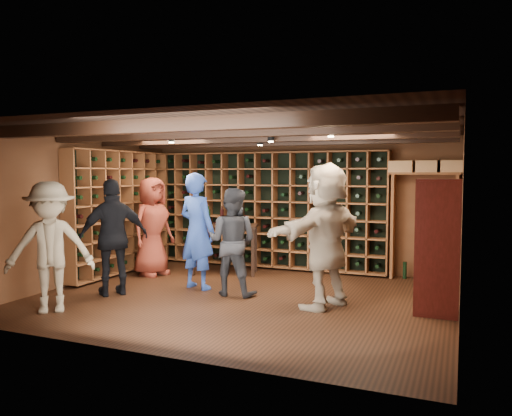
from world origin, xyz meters
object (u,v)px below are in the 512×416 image
at_px(man_blue_shirt, 197,231).
at_px(man_grey_suit, 232,242).
at_px(tasting_table, 224,231).
at_px(guest_khaki, 50,247).
at_px(guest_beige, 326,235).
at_px(guest_red_floral, 152,226).
at_px(guest_woman_black, 114,237).
at_px(display_cabinet, 437,250).

height_order(man_blue_shirt, man_grey_suit, man_blue_shirt).
bearing_deg(man_grey_suit, tasting_table, -61.77).
height_order(guest_khaki, guest_beige, guest_beige).
distance_m(man_grey_suit, guest_red_floral, 2.12).
xyz_separation_m(man_grey_suit, tasting_table, (-0.82, 1.40, -0.02)).
distance_m(man_blue_shirt, guest_woman_black, 1.29).
bearing_deg(guest_khaki, tasting_table, 33.47).
xyz_separation_m(man_blue_shirt, tasting_table, (-0.12, 1.23, -0.13)).
distance_m(display_cabinet, guest_khaki, 5.12).
distance_m(man_blue_shirt, guest_khaki, 2.26).
bearing_deg(guest_red_floral, guest_woman_black, -155.93).
relative_size(guest_beige, tasting_table, 1.51).
height_order(man_grey_suit, guest_beige, guest_beige).
distance_m(display_cabinet, guest_beige, 1.47).
height_order(guest_khaki, tasting_table, guest_khaki).
relative_size(display_cabinet, guest_khaki, 1.00).
relative_size(man_blue_shirt, guest_woman_black, 1.05).
bearing_deg(man_blue_shirt, guest_woman_black, 56.09).
bearing_deg(display_cabinet, guest_beige, -171.07).
distance_m(display_cabinet, man_grey_suit, 2.93).
height_order(guest_beige, tasting_table, guest_beige).
bearing_deg(guest_beige, man_blue_shirt, -75.31).
height_order(man_grey_suit, guest_red_floral, guest_red_floral).
relative_size(guest_red_floral, tasting_table, 1.34).
distance_m(guest_khaki, tasting_table, 3.34).
distance_m(display_cabinet, man_blue_shirt, 3.63).
bearing_deg(tasting_table, man_blue_shirt, -101.85).
relative_size(guest_red_floral, guest_beige, 0.89).
distance_m(man_blue_shirt, guest_beige, 2.21).
bearing_deg(guest_woman_black, guest_khaki, 29.12).
relative_size(guest_red_floral, guest_khaki, 1.02).
bearing_deg(display_cabinet, guest_khaki, -158.64).
bearing_deg(tasting_table, guest_khaki, -125.25).
bearing_deg(guest_khaki, display_cabinet, -17.44).
height_order(man_blue_shirt, guest_beige, guest_beige).
height_order(guest_red_floral, guest_khaki, guest_red_floral).
bearing_deg(guest_woman_black, display_cabinet, 138.39).
bearing_deg(man_blue_shirt, guest_khaki, 73.64).
distance_m(guest_woman_black, guest_beige, 3.20).
relative_size(guest_red_floral, guest_woman_black, 1.01).
bearing_deg(guest_beige, guest_khaki, -41.01).
bearing_deg(man_blue_shirt, guest_beige, -174.13).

